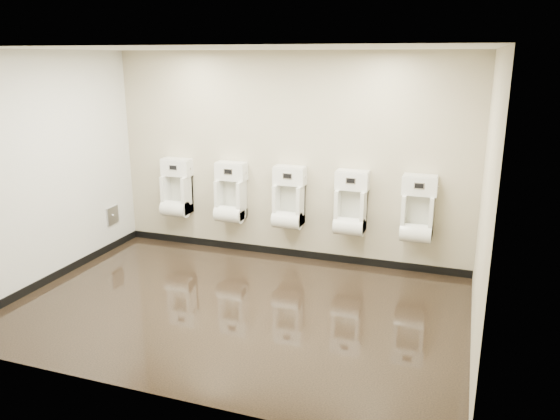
# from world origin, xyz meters

# --- Properties ---
(ground) EXTENTS (5.00, 3.50, 0.00)m
(ground) POSITION_xyz_m (0.00, 0.00, 0.00)
(ground) COLOR black
(ground) RESTS_ON ground
(ceiling) EXTENTS (5.00, 3.50, 0.00)m
(ceiling) POSITION_xyz_m (0.00, 0.00, 2.80)
(ceiling) COLOR silver
(back_wall) EXTENTS (5.00, 0.02, 2.80)m
(back_wall) POSITION_xyz_m (0.00, 1.75, 1.40)
(back_wall) COLOR #BAB194
(back_wall) RESTS_ON ground
(front_wall) EXTENTS (5.00, 0.02, 2.80)m
(front_wall) POSITION_xyz_m (0.00, -1.75, 1.40)
(front_wall) COLOR #BAB194
(front_wall) RESTS_ON ground
(left_wall) EXTENTS (0.02, 3.50, 2.80)m
(left_wall) POSITION_xyz_m (-2.50, 0.00, 1.40)
(left_wall) COLOR #BAB194
(left_wall) RESTS_ON ground
(right_wall) EXTENTS (0.02, 3.50, 2.80)m
(right_wall) POSITION_xyz_m (2.50, 0.00, 1.40)
(right_wall) COLOR #BAB194
(right_wall) RESTS_ON ground
(tile_overlay_left) EXTENTS (0.01, 3.50, 2.80)m
(tile_overlay_left) POSITION_xyz_m (-2.50, 0.00, 1.40)
(tile_overlay_left) COLOR silver
(tile_overlay_left) RESTS_ON ground
(skirting_back) EXTENTS (5.00, 0.02, 0.10)m
(skirting_back) POSITION_xyz_m (0.00, 1.74, 0.05)
(skirting_back) COLOR black
(skirting_back) RESTS_ON ground
(skirting_left) EXTENTS (0.02, 3.50, 0.10)m
(skirting_left) POSITION_xyz_m (-2.49, 0.00, 0.05)
(skirting_left) COLOR black
(skirting_left) RESTS_ON ground
(access_panel) EXTENTS (0.04, 0.25, 0.25)m
(access_panel) POSITION_xyz_m (-2.48, 1.20, 0.50)
(access_panel) COLOR #9E9EA3
(access_panel) RESTS_ON left_wall
(urinal_0) EXTENTS (0.44, 0.33, 0.82)m
(urinal_0) POSITION_xyz_m (-1.64, 1.60, 0.82)
(urinal_0) COLOR silver
(urinal_0) RESTS_ON back_wall
(urinal_1) EXTENTS (0.44, 0.33, 0.82)m
(urinal_1) POSITION_xyz_m (-0.78, 1.60, 0.82)
(urinal_1) COLOR silver
(urinal_1) RESTS_ON back_wall
(urinal_2) EXTENTS (0.44, 0.33, 0.82)m
(urinal_2) POSITION_xyz_m (0.07, 1.60, 0.82)
(urinal_2) COLOR silver
(urinal_2) RESTS_ON back_wall
(urinal_3) EXTENTS (0.44, 0.33, 0.82)m
(urinal_3) POSITION_xyz_m (0.93, 1.60, 0.82)
(urinal_3) COLOR silver
(urinal_3) RESTS_ON back_wall
(urinal_4) EXTENTS (0.44, 0.33, 0.82)m
(urinal_4) POSITION_xyz_m (1.78, 1.60, 0.82)
(urinal_4) COLOR silver
(urinal_4) RESTS_ON back_wall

